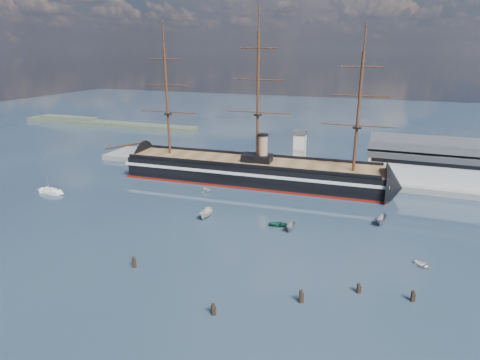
% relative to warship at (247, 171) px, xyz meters
% --- Properties ---
extents(ground, '(600.00, 600.00, 0.00)m').
position_rel_warship_xyz_m(ground, '(12.58, -20.00, -4.04)').
color(ground, '#223046').
rests_on(ground, ground).
extents(quay, '(180.00, 18.00, 2.00)m').
position_rel_warship_xyz_m(quay, '(22.58, 16.00, -4.04)').
color(quay, slate).
rests_on(quay, ground).
extents(warehouse, '(63.00, 21.00, 11.60)m').
position_rel_warship_xyz_m(warehouse, '(70.58, 20.00, 3.95)').
color(warehouse, '#B7BABC').
rests_on(warehouse, ground).
extents(quay_tower, '(5.00, 5.00, 15.00)m').
position_rel_warship_xyz_m(quay_tower, '(15.58, 13.00, 5.72)').
color(quay_tower, silver).
rests_on(quay_tower, ground).
extents(shoreline, '(120.00, 10.00, 4.00)m').
position_rel_warship_xyz_m(shoreline, '(-126.65, 75.00, -2.59)').
color(shoreline, '#3F4C38').
rests_on(shoreline, ground).
extents(warship, '(113.23, 20.25, 53.94)m').
position_rel_warship_xyz_m(warship, '(0.00, 0.00, 0.00)').
color(warship, black).
rests_on(warship, ground).
extents(sailboat, '(8.21, 3.04, 12.85)m').
position_rel_warship_xyz_m(sailboat, '(-55.59, -33.39, -3.22)').
color(sailboat, silver).
rests_on(sailboat, ground).
extents(motorboat_a, '(7.47, 2.89, 2.96)m').
position_rel_warship_xyz_m(motorboat_a, '(0.17, -34.01, -4.04)').
color(motorboat_a, beige).
rests_on(motorboat_a, ground).
extents(motorboat_b, '(1.97, 3.41, 1.49)m').
position_rel_warship_xyz_m(motorboat_b, '(20.44, -32.38, -4.04)').
color(motorboat_b, '#124A36').
rests_on(motorboat_b, ground).
extents(motorboat_c, '(6.05, 2.25, 2.42)m').
position_rel_warship_xyz_m(motorboat_c, '(23.94, -33.93, -4.04)').
color(motorboat_c, gray).
rests_on(motorboat_c, ground).
extents(motorboat_d, '(5.15, 5.95, 2.04)m').
position_rel_warship_xyz_m(motorboat_d, '(-8.94, -14.43, -4.04)').
color(motorboat_d, silver).
rests_on(motorboat_d, ground).
extents(motorboat_e, '(2.54, 2.57, 1.20)m').
position_rel_warship_xyz_m(motorboat_e, '(54.75, -41.80, -4.04)').
color(motorboat_e, silver).
rests_on(motorboat_e, ground).
extents(motorboat_f, '(7.40, 3.67, 2.83)m').
position_rel_warship_xyz_m(motorboat_f, '(45.71, -21.82, -4.04)').
color(motorboat_f, gray).
rests_on(motorboat_f, ground).
extents(piling_near_left, '(0.64, 0.64, 3.18)m').
position_rel_warship_xyz_m(piling_near_left, '(-3.08, -63.58, -4.04)').
color(piling_near_left, black).
rests_on(piling_near_left, ground).
extents(piling_near_mid, '(0.64, 0.64, 2.94)m').
position_rel_warship_xyz_m(piling_near_mid, '(19.32, -72.45, -4.04)').
color(piling_near_mid, black).
rests_on(piling_near_mid, ground).
extents(piling_near_right, '(0.64, 0.64, 3.29)m').
position_rel_warship_xyz_m(piling_near_right, '(32.88, -63.60, -4.04)').
color(piling_near_right, black).
rests_on(piling_near_right, ground).
extents(piling_far_right, '(0.64, 0.64, 2.90)m').
position_rel_warship_xyz_m(piling_far_right, '(52.08, -56.10, -4.04)').
color(piling_far_right, black).
rests_on(piling_far_right, ground).
extents(piling_extra, '(0.64, 0.64, 2.74)m').
position_rel_warship_xyz_m(piling_extra, '(42.52, -56.73, -4.04)').
color(piling_extra, black).
rests_on(piling_extra, ground).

